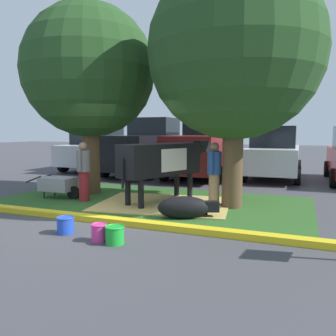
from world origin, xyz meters
TOP-DOWN VIEW (x-y plane):
  - ground_plane at (0.00, 0.00)m, footprint 80.00×80.00m
  - grass_island at (0.24, 1.64)m, footprint 7.93×4.08m
  - curb_yellow at (0.24, -0.55)m, footprint 9.13×0.24m
  - hay_bedding at (0.70, 1.40)m, footprint 3.50×2.82m
  - shade_tree_left at (-1.86, 2.08)m, footprint 3.75×3.75m
  - shade_tree_right at (2.34, 1.74)m, footprint 4.04×4.04m
  - cow_holstein at (0.58, 1.70)m, footprint 1.64×2.99m
  - calf_lying at (1.63, 0.35)m, footprint 1.32×0.87m
  - person_handler at (1.91, 1.69)m, footprint 0.34×0.53m
  - person_visitor_near at (-1.39, 1.03)m, footprint 0.34×0.52m
  - wheelbarrow at (-2.28, 1.13)m, footprint 1.60×0.62m
  - bucket_blue at (-0.05, -1.43)m, footprint 0.32×0.32m
  - bucket_pink at (0.76, -1.58)m, footprint 0.27×0.27m
  - bucket_green at (1.07, -1.60)m, footprint 0.33×0.33m
  - sedan_silver at (-5.12, 7.43)m, footprint 2.04×4.41m
  - pickup_truck_black at (-2.43, 7.10)m, footprint 2.25×5.41m
  - pickup_truck_maroon at (0.15, 7.09)m, footprint 2.25×5.41m
  - hatchback_white at (2.84, 7.42)m, footprint 2.04×4.41m

SIDE VIEW (x-z plane):
  - ground_plane at x=0.00m, z-range 0.00..0.00m
  - grass_island at x=0.24m, z-range 0.00..0.02m
  - hay_bedding at x=0.70m, z-range 0.01..0.04m
  - curb_yellow at x=0.24m, z-range 0.00..0.12m
  - bucket_pink at x=0.76m, z-range 0.01..0.30m
  - bucket_green at x=1.07m, z-range 0.01..0.30m
  - bucket_blue at x=-0.05m, z-range 0.01..0.31m
  - calf_lying at x=1.63m, z-range 0.00..0.48m
  - wheelbarrow at x=-2.28m, z-range 0.07..0.70m
  - person_visitor_near at x=-1.39m, z-range 0.05..1.61m
  - person_handler at x=1.91m, z-range 0.05..1.62m
  - sedan_silver at x=-5.12m, z-range -0.03..1.99m
  - hatchback_white at x=2.84m, z-range -0.03..1.99m
  - cow_holstein at x=0.58m, z-range 0.33..1.89m
  - pickup_truck_black at x=-2.43m, z-range -0.10..2.32m
  - pickup_truck_maroon at x=0.15m, z-range -0.10..2.32m
  - shade_tree_left at x=-1.86m, z-range 0.81..6.22m
  - shade_tree_right at x=2.34m, z-range 0.79..6.47m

